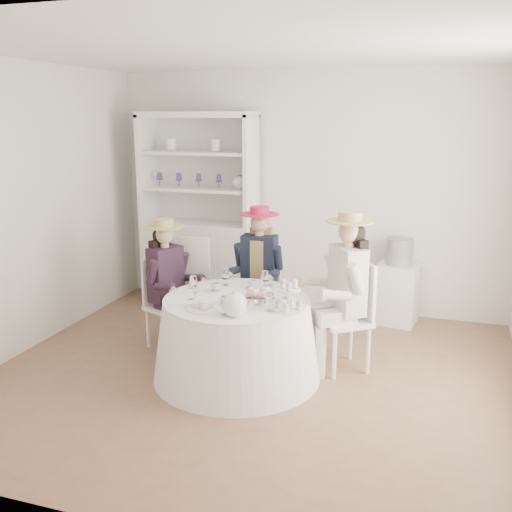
% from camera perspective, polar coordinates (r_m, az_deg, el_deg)
% --- Properties ---
extents(ground, '(4.50, 4.50, 0.00)m').
position_cam_1_polar(ground, '(5.07, -0.35, -11.86)').
color(ground, brown).
rests_on(ground, ground).
extents(ceiling, '(4.50, 4.50, 0.00)m').
position_cam_1_polar(ceiling, '(4.60, -0.41, 20.09)').
color(ceiling, white).
rests_on(ceiling, wall_back).
extents(wall_back, '(4.50, 0.00, 4.50)m').
position_cam_1_polar(wall_back, '(6.56, 5.13, 6.35)').
color(wall_back, silver).
rests_on(wall_back, ground).
extents(wall_front, '(4.50, 0.00, 4.50)m').
position_cam_1_polar(wall_front, '(2.87, -12.97, -3.75)').
color(wall_front, silver).
rests_on(wall_front, ground).
extents(wall_left, '(0.00, 4.50, 4.50)m').
position_cam_1_polar(wall_left, '(5.75, -22.25, 4.32)').
color(wall_left, silver).
rests_on(wall_left, ground).
extents(tea_table, '(1.43, 1.43, 0.71)m').
position_cam_1_polar(tea_table, '(4.92, -1.94, -8.23)').
color(tea_table, white).
rests_on(tea_table, ground).
extents(hutch, '(1.43, 0.77, 2.25)m').
position_cam_1_polar(hutch, '(6.74, -5.54, 1.78)').
color(hutch, silver).
rests_on(hutch, ground).
extents(side_table, '(0.47, 0.47, 0.65)m').
position_cam_1_polar(side_table, '(6.38, 13.92, -3.66)').
color(side_table, silver).
rests_on(side_table, ground).
extents(hatbox, '(0.36, 0.36, 0.28)m').
position_cam_1_polar(hatbox, '(6.26, 14.17, 0.43)').
color(hatbox, black).
rests_on(hatbox, side_table).
extents(guest_left, '(0.53, 0.48, 1.27)m').
position_cam_1_polar(guest_left, '(5.48, -8.85, -2.03)').
color(guest_left, silver).
rests_on(guest_left, ground).
extents(guest_mid, '(0.48, 0.51, 1.34)m').
position_cam_1_polar(guest_mid, '(5.67, 0.28, -0.88)').
color(guest_mid, silver).
rests_on(guest_mid, ground).
extents(guest_right, '(0.61, 0.58, 1.42)m').
position_cam_1_polar(guest_right, '(4.97, 8.88, -2.68)').
color(guest_right, silver).
rests_on(guest_right, ground).
extents(spare_chair, '(0.45, 0.45, 1.05)m').
position_cam_1_polar(spare_chair, '(5.83, -6.14, -2.53)').
color(spare_chair, silver).
rests_on(spare_chair, ground).
extents(teacup_a, '(0.09, 0.09, 0.07)m').
position_cam_1_polar(teacup_a, '(4.99, -4.07, -3.19)').
color(teacup_a, white).
rests_on(teacup_a, tea_table).
extents(teacup_b, '(0.10, 0.10, 0.07)m').
position_cam_1_polar(teacup_b, '(5.05, -0.44, -2.93)').
color(teacup_b, white).
rests_on(teacup_b, tea_table).
extents(teacup_c, '(0.11, 0.11, 0.07)m').
position_cam_1_polar(teacup_c, '(4.90, 1.29, -3.42)').
color(teacup_c, white).
rests_on(teacup_c, tea_table).
extents(flower_bowl, '(0.25, 0.25, 0.05)m').
position_cam_1_polar(flower_bowl, '(4.68, 0.00, -4.44)').
color(flower_bowl, white).
rests_on(flower_bowl, tea_table).
extents(flower_arrangement, '(0.18, 0.17, 0.07)m').
position_cam_1_polar(flower_arrangement, '(4.67, 0.43, -3.68)').
color(flower_arrangement, pink).
rests_on(flower_arrangement, tea_table).
extents(table_teapot, '(0.27, 0.20, 0.21)m').
position_cam_1_polar(table_teapot, '(4.37, -2.10, -4.91)').
color(table_teapot, white).
rests_on(table_teapot, tea_table).
extents(sandwich_plate, '(0.28, 0.28, 0.06)m').
position_cam_1_polar(sandwich_plate, '(4.56, -5.29, -5.11)').
color(sandwich_plate, white).
rests_on(sandwich_plate, tea_table).
extents(cupcake_stand, '(0.25, 0.25, 0.24)m').
position_cam_1_polar(cupcake_stand, '(4.50, 3.28, -4.35)').
color(cupcake_stand, white).
rests_on(cupcake_stand, tea_table).
extents(stemware_set, '(0.87, 0.88, 0.15)m').
position_cam_1_polar(stemware_set, '(4.78, -1.98, -3.42)').
color(stemware_set, white).
rests_on(stemware_set, tea_table).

